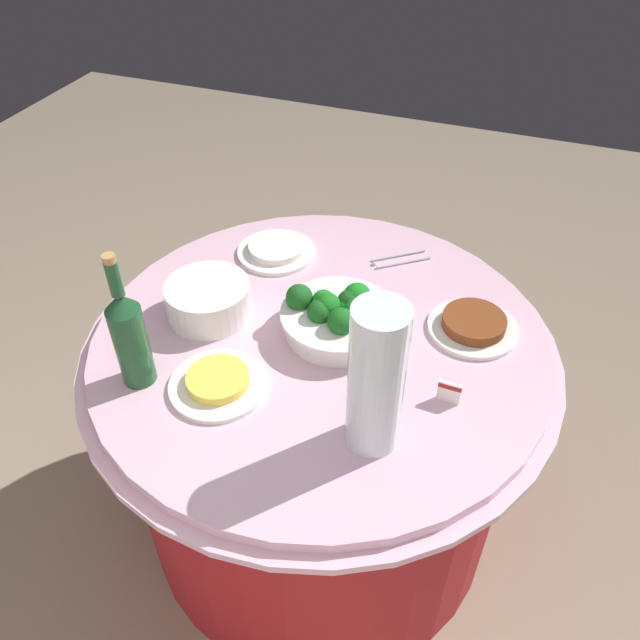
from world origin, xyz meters
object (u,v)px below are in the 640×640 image
(broccoli_bowl, at_px, (338,316))
(label_placard_front, at_px, (449,391))
(wine_bottle, at_px, (129,336))
(serving_tongs, at_px, (399,259))
(food_plate_stir_fry, at_px, (473,325))
(decorative_fruit_vase, at_px, (376,383))
(food_plate_rice, at_px, (276,250))
(food_plate_fried_egg, at_px, (218,382))
(plate_stack, at_px, (208,300))

(broccoli_bowl, bearing_deg, label_placard_front, 156.32)
(wine_bottle, bearing_deg, label_placard_front, -165.51)
(serving_tongs, xyz_separation_m, food_plate_stir_fry, (-0.24, 0.22, 0.01))
(decorative_fruit_vase, bearing_deg, wine_bottle, 2.07)
(wine_bottle, distance_m, serving_tongs, 0.78)
(food_plate_rice, distance_m, food_plate_fried_egg, 0.52)
(decorative_fruit_vase, xyz_separation_m, food_plate_fried_egg, (0.36, -0.02, -0.15))
(broccoli_bowl, distance_m, decorative_fruit_vase, 0.35)
(food_plate_stir_fry, distance_m, food_plate_fried_egg, 0.63)
(label_placard_front, bearing_deg, food_plate_stir_fry, -92.37)
(wine_bottle, height_order, food_plate_fried_egg, wine_bottle)
(plate_stack, height_order, food_plate_stir_fry, plate_stack)
(wine_bottle, distance_m, food_plate_rice, 0.57)
(plate_stack, distance_m, label_placard_front, 0.62)
(decorative_fruit_vase, height_order, serving_tongs, decorative_fruit_vase)
(decorative_fruit_vase, distance_m, food_plate_rice, 0.71)
(wine_bottle, bearing_deg, broccoli_bowl, -140.32)
(plate_stack, bearing_deg, label_placard_front, 172.41)
(decorative_fruit_vase, distance_m, label_placard_front, 0.24)
(food_plate_rice, bearing_deg, decorative_fruit_vase, 129.55)
(serving_tongs, xyz_separation_m, label_placard_front, (-0.23, 0.47, 0.03))
(wine_bottle, relative_size, food_plate_rice, 1.53)
(food_plate_stir_fry, bearing_deg, broccoli_bowl, 21.06)
(food_plate_fried_egg, bearing_deg, decorative_fruit_vase, 177.13)
(decorative_fruit_vase, bearing_deg, food_plate_rice, -50.45)
(label_placard_front, bearing_deg, broccoli_bowl, -23.68)
(label_placard_front, bearing_deg, food_plate_fried_egg, 15.42)
(serving_tongs, bearing_deg, food_plate_stir_fry, 138.13)
(food_plate_stir_fry, xyz_separation_m, food_plate_rice, (0.58, -0.13, -0.00))
(serving_tongs, bearing_deg, wine_bottle, 56.22)
(broccoli_bowl, relative_size, plate_stack, 1.33)
(broccoli_bowl, xyz_separation_m, serving_tongs, (-0.06, -0.34, -0.04))
(label_placard_front, bearing_deg, wine_bottle, 14.49)
(serving_tongs, xyz_separation_m, food_plate_fried_egg, (0.25, 0.60, 0.01))
(food_plate_rice, xyz_separation_m, food_plate_fried_egg, (-0.08, 0.52, 0.00))
(plate_stack, distance_m, food_plate_rice, 0.31)
(food_plate_fried_egg, bearing_deg, wine_bottle, 11.90)
(wine_bottle, bearing_deg, food_plate_fried_egg, -168.10)
(plate_stack, bearing_deg, serving_tongs, -134.92)
(decorative_fruit_vase, relative_size, food_plate_stir_fry, 1.55)
(serving_tongs, bearing_deg, label_placard_front, 116.54)
(decorative_fruit_vase, bearing_deg, label_placard_front, -129.73)
(broccoli_bowl, bearing_deg, decorative_fruit_vase, 121.36)
(serving_tongs, height_order, food_plate_stir_fry, food_plate_stir_fry)
(food_plate_rice, bearing_deg, food_plate_stir_fry, 167.07)
(broccoli_bowl, distance_m, food_plate_fried_egg, 0.33)
(serving_tongs, relative_size, food_plate_fried_egg, 0.70)
(wine_bottle, relative_size, food_plate_stir_fry, 1.53)
(serving_tongs, relative_size, food_plate_stir_fry, 0.70)
(plate_stack, relative_size, serving_tongs, 1.37)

